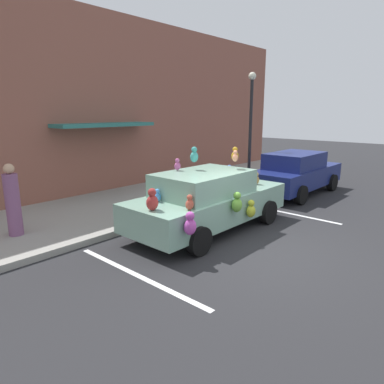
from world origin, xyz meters
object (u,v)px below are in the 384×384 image
(teddy_bear_on_sidewalk, at_px, (206,186))
(pedestrian_near_shopfront, at_px, (13,202))
(street_lamp_post, at_px, (251,119))
(parked_sedan_behind, at_px, (296,173))
(plush_covered_car, at_px, (208,200))

(teddy_bear_on_sidewalk, xyz_separation_m, pedestrian_near_shopfront, (-5.88, 0.94, 0.42))
(street_lamp_post, height_order, pedestrian_near_shopfront, street_lamp_post)
(teddy_bear_on_sidewalk, relative_size, street_lamp_post, 0.19)
(teddy_bear_on_sidewalk, height_order, pedestrian_near_shopfront, pedestrian_near_shopfront)
(teddy_bear_on_sidewalk, xyz_separation_m, street_lamp_post, (2.51, -0.08, 2.20))
(parked_sedan_behind, bearing_deg, pedestrian_near_shopfront, 162.98)
(parked_sedan_behind, relative_size, street_lamp_post, 1.04)
(plush_covered_car, xyz_separation_m, teddy_bear_on_sidewalk, (2.25, 1.93, -0.27))
(plush_covered_car, relative_size, parked_sedan_behind, 1.05)
(teddy_bear_on_sidewalk, bearing_deg, plush_covered_car, -139.35)
(parked_sedan_behind, xyz_separation_m, street_lamp_post, (-0.54, 1.71, 1.94))
(parked_sedan_behind, xyz_separation_m, teddy_bear_on_sidewalk, (-3.05, 1.79, -0.26))
(pedestrian_near_shopfront, bearing_deg, teddy_bear_on_sidewalk, -9.12)
(street_lamp_post, bearing_deg, pedestrian_near_shopfront, 173.02)
(street_lamp_post, relative_size, pedestrian_near_shopfront, 2.50)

